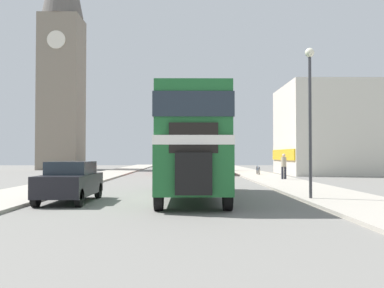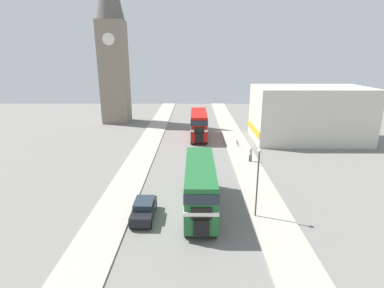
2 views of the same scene
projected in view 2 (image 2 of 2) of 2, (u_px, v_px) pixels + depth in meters
ground_plane at (191, 212)px, 25.78m from camera, size 120.00×120.00×0.00m
sidewalk_right at (269, 212)px, 25.71m from camera, size 3.50×120.00×0.12m
sidewalk_left at (113, 211)px, 25.82m from camera, size 3.50×120.00×0.12m
double_decker_bus at (200, 183)px, 25.62m from camera, size 2.52×10.18×4.15m
bus_distant at (199, 123)px, 48.47m from camera, size 2.56×9.70×4.19m
car_parked_near at (144, 209)px, 24.62m from camera, size 1.69×4.01×1.54m
pedestrian_walking at (251, 154)px, 37.47m from camera, size 0.36×0.36×1.78m
bicycle_on_pavement at (237, 143)px, 44.44m from camera, size 0.05×1.76×0.78m
street_lamp at (258, 173)px, 23.87m from camera, size 0.36×0.36×5.86m
church_tower at (112, 35)px, 56.22m from camera, size 5.16×5.16×32.40m
shop_building_block at (309, 114)px, 46.58m from camera, size 17.05×9.58×8.38m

